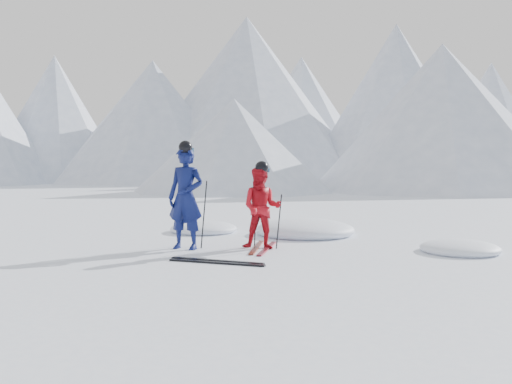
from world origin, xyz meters
The scene contains 12 objects.
ground centered at (0.00, 0.00, 0.00)m, with size 160.00×160.00×0.00m, color white.
skier_blue centered at (-2.57, -0.35, 1.00)m, with size 0.73×0.48×1.99m, color #0C144B.
skier_red centered at (-1.33, 0.45, 0.80)m, with size 0.78×0.61×1.60m, color #B60E19.
pole_blue_left centered at (-2.87, -0.20, 0.66)m, with size 0.02×0.02×1.33m, color black.
pole_blue_right centered at (-2.32, -0.10, 0.66)m, with size 0.02×0.02×1.33m, color black.
pole_red_left centered at (-1.63, 0.70, 0.53)m, with size 0.02×0.02×1.07m, color black.
pole_red_right centered at (-1.03, 0.60, 0.53)m, with size 0.02×0.02×1.07m, color black.
ski_worn_left centered at (-1.45, 0.45, 0.01)m, with size 0.09×1.70×0.03m, color black.
ski_worn_right centered at (-1.21, 0.45, 0.01)m, with size 0.09×1.70×0.03m, color black.
ski_loose_a centered at (-1.25, -1.14, 0.01)m, with size 0.09×1.70×0.03m, color black.
ski_loose_b centered at (-1.15, -1.29, 0.01)m, with size 0.09×1.70×0.03m, color black.
snow_lumps centered at (-1.50, 2.47, 0.00)m, with size 7.44×2.83×0.51m.
Camera 1 is at (4.13, -8.47, 1.66)m, focal length 38.00 mm.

